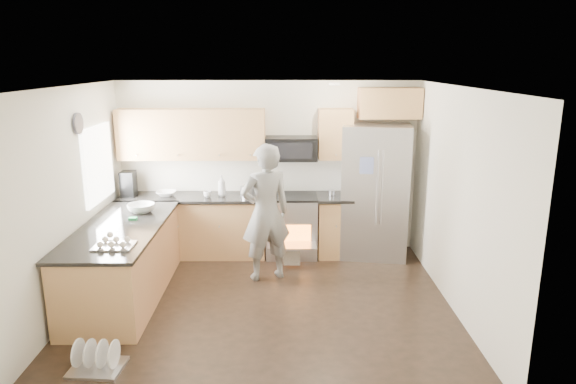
{
  "coord_description": "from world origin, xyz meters",
  "views": [
    {
      "loc": [
        0.24,
        -5.71,
        2.87
      ],
      "look_at": [
        0.29,
        0.5,
        1.29
      ],
      "focal_mm": 32.0,
      "sensor_mm": 36.0,
      "label": 1
    }
  ],
  "objects_px": {
    "person": "(266,213)",
    "refrigerator": "(374,191)",
    "dish_rack": "(97,361)",
    "stove_range": "(291,212)"
  },
  "relations": [
    {
      "from": "stove_range",
      "to": "refrigerator",
      "type": "height_order",
      "value": "refrigerator"
    },
    {
      "from": "stove_range",
      "to": "dish_rack",
      "type": "distance_m",
      "value": 3.63
    },
    {
      "from": "person",
      "to": "refrigerator",
      "type": "bearing_deg",
      "value": -171.05
    },
    {
      "from": "dish_rack",
      "to": "person",
      "type": "bearing_deg",
      "value": 54.05
    },
    {
      "from": "refrigerator",
      "to": "person",
      "type": "relative_size",
      "value": 1.07
    },
    {
      "from": "refrigerator",
      "to": "dish_rack",
      "type": "bearing_deg",
      "value": -127.17
    },
    {
      "from": "refrigerator",
      "to": "person",
      "type": "bearing_deg",
      "value": -141.91
    },
    {
      "from": "refrigerator",
      "to": "dish_rack",
      "type": "xyz_separation_m",
      "value": [
        -3.15,
        -3.03,
        -0.91
      ]
    },
    {
      "from": "refrigerator",
      "to": "person",
      "type": "distance_m",
      "value": 1.83
    },
    {
      "from": "stove_range",
      "to": "dish_rack",
      "type": "xyz_separation_m",
      "value": [
        -1.91,
        -3.03,
        -0.59
      ]
    }
  ]
}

